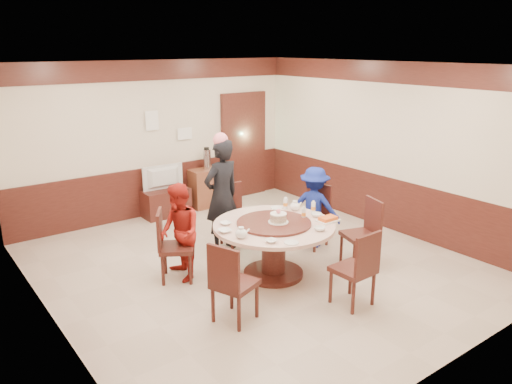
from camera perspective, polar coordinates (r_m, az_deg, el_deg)
room at (r=6.89m, az=-0.09°, el=-0.13°), size 6.00×6.04×2.84m
banquet_table at (r=6.75m, az=2.04°, el=-5.39°), size 1.63×1.63×0.78m
chair_0 at (r=7.88m, az=6.43°, el=-4.01°), size 0.55×0.54×0.97m
chair_1 at (r=7.86m, az=-2.30°, el=-3.96°), size 0.48×0.49×0.97m
chair_2 at (r=6.82m, az=-9.19°, el=-7.45°), size 0.61×0.61×0.97m
chair_3 at (r=5.79m, az=-2.56°, el=-11.81°), size 0.57×0.56×0.97m
chair_4 at (r=6.22m, az=11.10°, el=-9.99°), size 0.45×0.46×0.97m
chair_5 at (r=7.31m, az=11.85°, el=-5.93°), size 0.56×0.55×0.97m
person_standing at (r=7.51m, az=-3.94°, el=-0.43°), size 0.68×0.49×1.74m
person_red at (r=6.70m, az=-8.74°, el=-4.61°), size 0.59×0.71×1.32m
person_blue at (r=7.78m, az=6.68°, el=-1.73°), size 0.82×0.94×1.27m
birthday_cake at (r=6.63m, az=2.57°, el=-2.95°), size 0.27×0.27×0.19m
teapot_left at (r=6.18m, az=-1.70°, el=-4.77°), size 0.17×0.15×0.13m
teapot_right at (r=7.21m, az=4.47°, el=-1.65°), size 0.17×0.15×0.13m
bowl_0 at (r=6.66m, az=-3.49°, el=-3.59°), size 0.15×0.15×0.04m
bowl_1 at (r=6.48m, az=7.28°, el=-4.20°), size 0.15×0.15×0.05m
bowl_2 at (r=6.07m, az=1.73°, el=-5.61°), size 0.14×0.14×0.03m
bowl_3 at (r=7.00m, az=6.92°, el=-2.62°), size 0.15×0.15×0.05m
bowl_4 at (r=6.38m, az=-3.59°, el=-4.45°), size 0.17×0.17×0.04m
saucer_near at (r=6.06m, az=4.07°, el=-5.78°), size 0.18×0.18×0.01m
saucer_far at (r=7.31m, az=2.36°, el=-1.81°), size 0.18×0.18×0.01m
shrimp_platter at (r=6.83m, az=8.24°, el=-3.10°), size 0.30×0.20×0.06m
bottle_0 at (r=6.86m, az=5.48°, el=-2.45°), size 0.06×0.06×0.16m
bottle_1 at (r=7.12m, az=6.56°, el=-1.78°), size 0.06×0.06×0.16m
bottle_2 at (r=7.26m, az=3.39°, el=-1.34°), size 0.06×0.06×0.16m
tv_stand at (r=9.36m, az=-10.26°, el=-1.19°), size 0.85×0.45×0.50m
television at (r=9.23m, az=-10.41°, el=1.61°), size 0.78×0.13×0.45m
side_cabinet at (r=9.80m, az=-5.29°, el=0.57°), size 0.80×0.40×0.75m
thermos at (r=9.64m, az=-5.64°, el=3.75°), size 0.15×0.15×0.38m
notice_left at (r=9.18m, az=-11.80°, el=7.99°), size 0.25×0.00×0.35m
notice_right at (r=9.51m, az=-8.14°, el=6.63°), size 0.30×0.00×0.22m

